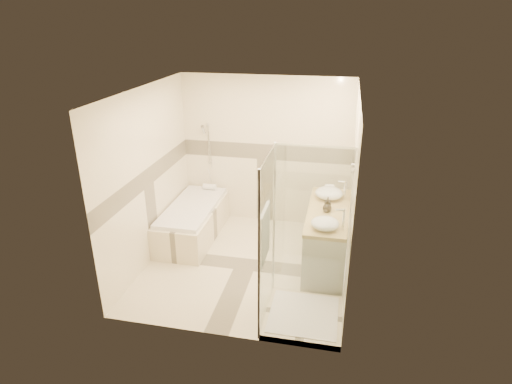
% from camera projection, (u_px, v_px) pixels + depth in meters
% --- Properties ---
extents(room, '(2.82, 3.02, 2.52)m').
position_uv_depth(room, '(249.00, 184.00, 5.74)').
color(room, beige).
rests_on(room, ground).
extents(bathtub, '(0.75, 1.70, 0.56)m').
position_uv_depth(bathtub, '(193.00, 219.00, 6.89)').
color(bathtub, beige).
rests_on(bathtub, ground).
extents(vanity, '(0.58, 1.62, 0.85)m').
position_uv_depth(vanity, '(327.00, 236.00, 6.12)').
color(vanity, silver).
rests_on(vanity, ground).
extents(shower_enclosure, '(0.96, 0.93, 2.04)m').
position_uv_depth(shower_enclosure, '(296.00, 279.00, 5.00)').
color(shower_enclosure, beige).
rests_on(shower_enclosure, ground).
extents(vessel_sink_near, '(0.41, 0.41, 0.16)m').
position_uv_depth(vessel_sink_near, '(329.00, 193.00, 6.29)').
color(vessel_sink_near, white).
rests_on(vessel_sink_near, vanity).
extents(vessel_sink_far, '(0.36, 0.36, 0.14)m').
position_uv_depth(vessel_sink_far, '(325.00, 223.00, 5.41)').
color(vessel_sink_far, white).
rests_on(vessel_sink_far, vanity).
extents(faucet_near, '(0.12, 0.03, 0.30)m').
position_uv_depth(faucet_near, '(344.00, 189.00, 6.22)').
color(faucet_near, silver).
rests_on(faucet_near, vanity).
extents(faucet_far, '(0.12, 0.03, 0.30)m').
position_uv_depth(faucet_far, '(343.00, 218.00, 5.33)').
color(faucet_far, silver).
rests_on(faucet_far, vanity).
extents(amenity_bottle_a, '(0.09, 0.10, 0.19)m').
position_uv_depth(amenity_bottle_a, '(328.00, 203.00, 5.93)').
color(amenity_bottle_a, black).
rests_on(amenity_bottle_a, vanity).
extents(amenity_bottle_b, '(0.16, 0.16, 0.16)m').
position_uv_depth(amenity_bottle_b, '(327.00, 206.00, 5.87)').
color(amenity_bottle_b, black).
rests_on(amenity_bottle_b, vanity).
extents(folded_towels, '(0.16, 0.25, 0.08)m').
position_uv_depth(folded_towels, '(330.00, 189.00, 6.54)').
color(folded_towels, white).
rests_on(folded_towels, vanity).
extents(rolled_towel, '(0.22, 0.10, 0.10)m').
position_uv_depth(rolled_towel, '(209.00, 187.00, 7.38)').
color(rolled_towel, white).
rests_on(rolled_towel, bathtub).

